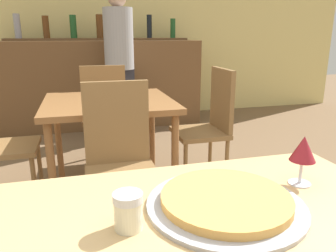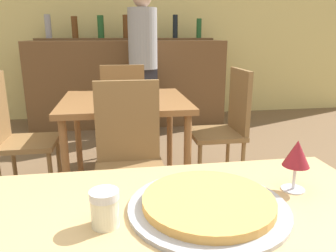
{
  "view_description": "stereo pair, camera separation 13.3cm",
  "coord_description": "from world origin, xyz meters",
  "px_view_note": "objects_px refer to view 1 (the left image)",
  "views": [
    {
      "loc": [
        -0.3,
        -0.69,
        1.22
      ],
      "look_at": [
        0.03,
        0.55,
        0.86
      ],
      "focal_mm": 35.0,
      "sensor_mm": 36.0,
      "label": 1
    },
    {
      "loc": [
        -0.17,
        -0.71,
        1.22
      ],
      "look_at": [
        0.03,
        0.55,
        0.86
      ],
      "focal_mm": 35.0,
      "sensor_mm": 36.0,
      "label": 2
    }
  ],
  "objects_px": {
    "chair_far_side_front": "(120,155)",
    "person_standing": "(119,59)",
    "chair_far_side_back": "(104,111)",
    "wine_glass": "(303,150)",
    "chair_far_side_right": "(210,121)",
    "cheese_shaker": "(128,211)",
    "pizza_tray": "(226,201)"
  },
  "relations": [
    {
      "from": "chair_far_side_front",
      "to": "person_standing",
      "type": "xyz_separation_m",
      "value": [
        0.27,
        2.15,
        0.39
      ]
    },
    {
      "from": "chair_far_side_front",
      "to": "wine_glass",
      "type": "height_order",
      "value": "chair_far_side_front"
    },
    {
      "from": "wine_glass",
      "to": "chair_far_side_back",
      "type": "bearing_deg",
      "value": 102.2
    },
    {
      "from": "pizza_tray",
      "to": "person_standing",
      "type": "distance_m",
      "value": 3.18
    },
    {
      "from": "pizza_tray",
      "to": "wine_glass",
      "type": "distance_m",
      "value": 0.31
    },
    {
      "from": "chair_far_side_right",
      "to": "pizza_tray",
      "type": "bearing_deg",
      "value": -20.87
    },
    {
      "from": "chair_far_side_back",
      "to": "cheese_shaker",
      "type": "bearing_deg",
      "value": 87.49
    },
    {
      "from": "chair_far_side_front",
      "to": "wine_glass",
      "type": "distance_m",
      "value": 1.11
    },
    {
      "from": "chair_far_side_back",
      "to": "chair_far_side_front",
      "type": "bearing_deg",
      "value": 90.0
    },
    {
      "from": "wine_glass",
      "to": "chair_far_side_right",
      "type": "bearing_deg",
      "value": 78.01
    },
    {
      "from": "chair_far_side_back",
      "to": "cheese_shaker",
      "type": "relative_size",
      "value": 10.26
    },
    {
      "from": "chair_far_side_front",
      "to": "chair_far_side_back",
      "type": "relative_size",
      "value": 1.0
    },
    {
      "from": "chair_far_side_back",
      "to": "wine_glass",
      "type": "relative_size",
      "value": 6.07
    },
    {
      "from": "chair_far_side_back",
      "to": "person_standing",
      "type": "relative_size",
      "value": 0.56
    },
    {
      "from": "cheese_shaker",
      "to": "wine_glass",
      "type": "xyz_separation_m",
      "value": [
        0.56,
        0.11,
        0.07
      ]
    },
    {
      "from": "chair_far_side_front",
      "to": "wine_glass",
      "type": "relative_size",
      "value": 6.07
    },
    {
      "from": "wine_glass",
      "to": "pizza_tray",
      "type": "bearing_deg",
      "value": -166.26
    },
    {
      "from": "chair_far_side_right",
      "to": "pizza_tray",
      "type": "distance_m",
      "value": 1.75
    },
    {
      "from": "wine_glass",
      "to": "chair_far_side_front",
      "type": "bearing_deg",
      "value": 115.83
    },
    {
      "from": "chair_far_side_back",
      "to": "chair_far_side_right",
      "type": "relative_size",
      "value": 1.0
    },
    {
      "from": "chair_far_side_right",
      "to": "pizza_tray",
      "type": "relative_size",
      "value": 2.21
    },
    {
      "from": "pizza_tray",
      "to": "person_standing",
      "type": "relative_size",
      "value": 0.25
    },
    {
      "from": "chair_far_side_front",
      "to": "chair_far_side_right",
      "type": "distance_m",
      "value": 0.99
    },
    {
      "from": "chair_far_side_front",
      "to": "cheese_shaker",
      "type": "bearing_deg",
      "value": -95.29
    },
    {
      "from": "chair_far_side_front",
      "to": "wine_glass",
      "type": "xyz_separation_m",
      "value": [
        0.46,
        -0.96,
        0.32
      ]
    },
    {
      "from": "person_standing",
      "to": "pizza_tray",
      "type": "bearing_deg",
      "value": -91.76
    },
    {
      "from": "chair_far_side_back",
      "to": "person_standing",
      "type": "bearing_deg",
      "value": -105.8
    },
    {
      "from": "chair_far_side_back",
      "to": "wine_glass",
      "type": "distance_m",
      "value": 2.22
    },
    {
      "from": "chair_far_side_front",
      "to": "chair_far_side_right",
      "type": "bearing_deg",
      "value": 36.79
    },
    {
      "from": "chair_far_side_right",
      "to": "person_standing",
      "type": "relative_size",
      "value": 0.56
    },
    {
      "from": "chair_far_side_right",
      "to": "person_standing",
      "type": "distance_m",
      "value": 1.69
    },
    {
      "from": "person_standing",
      "to": "wine_glass",
      "type": "relative_size",
      "value": 10.85
    }
  ]
}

